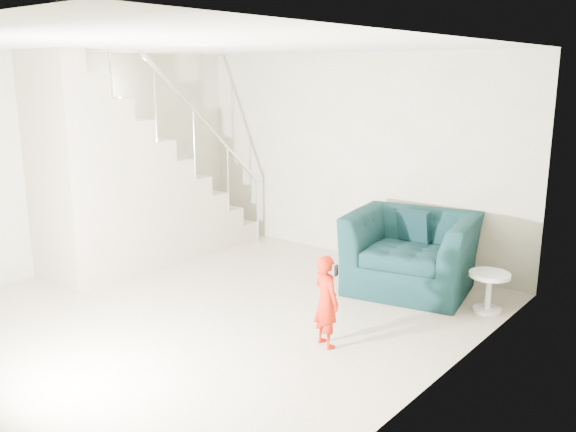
% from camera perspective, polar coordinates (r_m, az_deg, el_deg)
% --- Properties ---
extents(floor, '(5.50, 5.50, 0.00)m').
position_cam_1_polar(floor, '(6.47, -7.87, -9.06)').
color(floor, tan).
rests_on(floor, ground).
extents(ceiling, '(5.50, 5.50, 0.00)m').
position_cam_1_polar(ceiling, '(6.00, -8.72, 15.56)').
color(ceiling, silver).
rests_on(ceiling, back_wall).
extents(back_wall, '(5.00, 0.00, 5.00)m').
position_cam_1_polar(back_wall, '(8.18, 6.10, 5.51)').
color(back_wall, '#A19D83').
rests_on(back_wall, floor).
extents(left_wall, '(0.00, 5.50, 5.50)m').
position_cam_1_polar(left_wall, '(8.09, -20.40, 4.67)').
color(left_wall, '#A19D83').
rests_on(left_wall, floor).
extents(right_wall, '(0.00, 5.50, 5.50)m').
position_cam_1_polar(right_wall, '(4.61, 13.32, -0.87)').
color(right_wall, '#A19D83').
rests_on(right_wall, floor).
extents(armchair, '(1.59, 1.45, 0.89)m').
position_cam_1_polar(armchair, '(7.11, 11.44, -3.34)').
color(armchair, black).
rests_on(armchair, floor).
extents(toddler, '(0.37, 0.30, 0.86)m').
position_cam_1_polar(toddler, '(5.57, 3.59, -7.95)').
color(toddler, '#8B2504').
rests_on(toddler, floor).
extents(side_table, '(0.42, 0.42, 0.42)m').
position_cam_1_polar(side_table, '(6.72, 18.29, -6.19)').
color(side_table, silver).
rests_on(side_table, floor).
extents(staircase, '(1.02, 3.03, 3.62)m').
position_cam_1_polar(staircase, '(8.04, -14.97, 2.08)').
color(staircase, '#ADA089').
rests_on(staircase, floor).
extents(cushion, '(0.39, 0.19, 0.39)m').
position_cam_1_polar(cushion, '(7.32, 11.69, -0.88)').
color(cushion, black).
rests_on(cushion, armchair).
extents(throw, '(0.04, 0.44, 0.49)m').
position_cam_1_polar(throw, '(7.25, 7.22, -1.91)').
color(throw, black).
rests_on(throw, armchair).
extents(phone, '(0.03, 0.05, 0.10)m').
position_cam_1_polar(phone, '(5.39, 4.54, -5.10)').
color(phone, black).
rests_on(phone, toddler).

